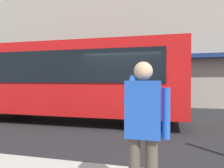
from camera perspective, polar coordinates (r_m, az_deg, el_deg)
ground_plane at (r=7.50m, az=2.95°, el=-11.58°), size 60.00×60.00×0.00m
building_facade_far at (r=14.70m, az=8.74°, el=18.22°), size 28.00×1.55×12.00m
red_bus at (r=8.86m, az=-11.44°, el=1.30°), size 9.05×2.54×3.08m
pedestrian_photographer at (r=2.60m, az=8.22°, el=-9.94°), size 0.53×0.52×1.70m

